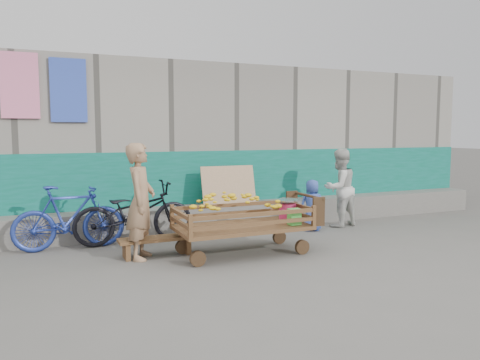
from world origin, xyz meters
name	(u,v)px	position (x,y,z in m)	size (l,w,h in m)	color
ground	(270,263)	(0.00, 0.00, 0.00)	(80.00, 80.00, 0.00)	#5C5B55
building_wall	(182,145)	(0.00, 4.05, 1.47)	(12.00, 3.50, 3.00)	gray
banana_cart	(240,213)	(-0.19, 0.58, 0.59)	(2.06, 0.94, 0.88)	#56331D
bench	(157,242)	(-1.29, 0.98, 0.20)	(1.07, 0.32, 0.27)	#56331D
vendor_man	(141,201)	(-1.52, 0.93, 0.80)	(0.58, 0.38, 1.60)	#A07957
woman	(340,188)	(2.29, 1.69, 0.72)	(0.70, 0.54, 1.44)	silver
child	(312,205)	(1.62, 1.57, 0.46)	(0.45, 0.29, 0.91)	#3650A8
bicycle_dark	(134,213)	(-1.44, 1.85, 0.49)	(0.64, 1.85, 0.97)	black
bicycle_blue	(69,217)	(-2.40, 1.85, 0.48)	(0.45, 1.60, 0.96)	#253998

